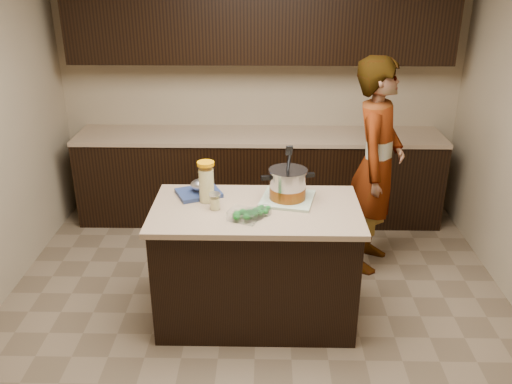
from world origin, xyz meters
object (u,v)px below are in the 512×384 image
at_px(island, 256,263).
at_px(person, 376,167).
at_px(stock_pot, 288,186).
at_px(lemonade_pitcher, 206,183).

bearing_deg(island, person, 39.37).
distance_m(island, stock_pot, 0.62).
height_order(island, person, person).
xyz_separation_m(island, stock_pot, (0.22, 0.13, 0.56)).
xyz_separation_m(island, lemonade_pitcher, (-0.35, 0.11, 0.58)).
bearing_deg(person, stock_pot, 153.94).
bearing_deg(lemonade_pitcher, person, 27.60).
xyz_separation_m(island, person, (0.98, 0.80, 0.45)).
relative_size(stock_pot, lemonade_pitcher, 1.32).
height_order(stock_pot, lemonade_pitcher, stock_pot).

